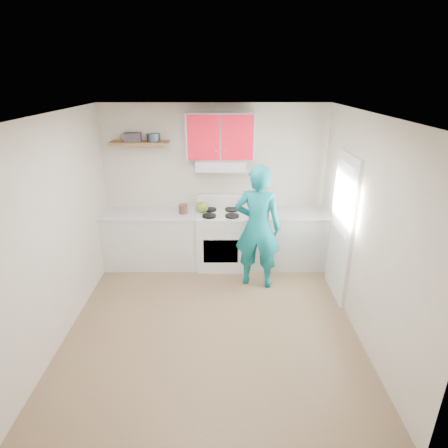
{
  "coord_description": "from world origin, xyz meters",
  "views": [
    {
      "loc": [
        0.14,
        -4.0,
        2.98
      ],
      "look_at": [
        0.15,
        0.55,
        1.15
      ],
      "focal_mm": 29.67,
      "sensor_mm": 36.0,
      "label": 1
    }
  ],
  "objects_px": {
    "person": "(258,228)",
    "crock": "(183,210)",
    "stove": "(221,240)",
    "kettle": "(202,207)",
    "tin": "(154,138)"
  },
  "relations": [
    {
      "from": "person",
      "to": "crock",
      "type": "bearing_deg",
      "value": -14.66
    },
    {
      "from": "stove",
      "to": "person",
      "type": "bearing_deg",
      "value": -48.61
    },
    {
      "from": "stove",
      "to": "person",
      "type": "relative_size",
      "value": 0.5
    },
    {
      "from": "crock",
      "to": "stove",
      "type": "bearing_deg",
      "value": -0.58
    },
    {
      "from": "crock",
      "to": "person",
      "type": "relative_size",
      "value": 0.09
    },
    {
      "from": "stove",
      "to": "kettle",
      "type": "relative_size",
      "value": 4.59
    },
    {
      "from": "person",
      "to": "tin",
      "type": "bearing_deg",
      "value": -12.59
    },
    {
      "from": "stove",
      "to": "tin",
      "type": "xyz_separation_m",
      "value": [
        -1.02,
        0.16,
        1.64
      ]
    },
    {
      "from": "stove",
      "to": "crock",
      "type": "relative_size",
      "value": 5.41
    },
    {
      "from": "stove",
      "to": "tin",
      "type": "height_order",
      "value": "tin"
    },
    {
      "from": "crock",
      "to": "person",
      "type": "height_order",
      "value": "person"
    },
    {
      "from": "tin",
      "to": "crock",
      "type": "distance_m",
      "value": 1.2
    },
    {
      "from": "kettle",
      "to": "crock",
      "type": "height_order",
      "value": "kettle"
    },
    {
      "from": "crock",
      "to": "person",
      "type": "distance_m",
      "value": 1.31
    },
    {
      "from": "tin",
      "to": "person",
      "type": "xyz_separation_m",
      "value": [
        1.57,
        -0.78,
        -1.17
      ]
    }
  ]
}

